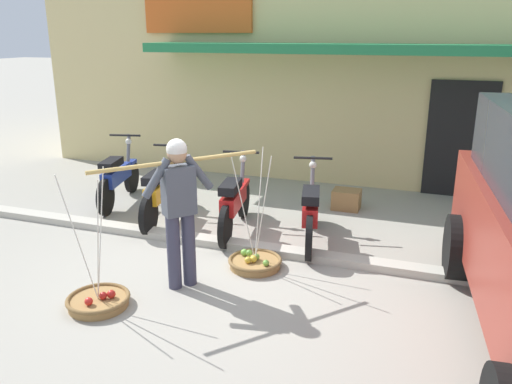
{
  "coord_description": "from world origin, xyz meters",
  "views": [
    {
      "loc": [
        2.38,
        -5.17,
        2.75
      ],
      "look_at": [
        0.3,
        0.6,
        0.85
      ],
      "focal_mm": 36.08,
      "sensor_mm": 36.0,
      "label": 1
    }
  ],
  "objects_px": {
    "motorcycle_third_in_row": "(235,202)",
    "motorcycle_nearest_shop": "(118,177)",
    "fruit_vendor": "(179,204)",
    "wooden_crate": "(346,199)",
    "motorcycle_second_in_row": "(162,192)",
    "motorcycle_end_of_row": "(311,211)",
    "fruit_basket_right_side": "(255,262)",
    "fruit_basket_left_side": "(98,300)"
  },
  "relations": [
    {
      "from": "fruit_vendor",
      "to": "fruit_basket_left_side",
      "type": "bearing_deg",
      "value": -130.18
    },
    {
      "from": "motorcycle_third_in_row",
      "to": "wooden_crate",
      "type": "height_order",
      "value": "motorcycle_third_in_row"
    },
    {
      "from": "fruit_basket_left_side",
      "to": "fruit_basket_right_side",
      "type": "xyz_separation_m",
      "value": [
        1.22,
        1.44,
        0.0
      ]
    },
    {
      "from": "motorcycle_end_of_row",
      "to": "motorcycle_third_in_row",
      "type": "bearing_deg",
      "value": 179.69
    },
    {
      "from": "fruit_vendor",
      "to": "motorcycle_nearest_shop",
      "type": "height_order",
      "value": "fruit_vendor"
    },
    {
      "from": "fruit_vendor",
      "to": "wooden_crate",
      "type": "relative_size",
      "value": 3.85
    },
    {
      "from": "fruit_basket_left_side",
      "to": "motorcycle_second_in_row",
      "type": "relative_size",
      "value": 0.8
    },
    {
      "from": "motorcycle_third_in_row",
      "to": "motorcycle_end_of_row",
      "type": "distance_m",
      "value": 1.11
    },
    {
      "from": "motorcycle_nearest_shop",
      "to": "wooden_crate",
      "type": "height_order",
      "value": "motorcycle_nearest_shop"
    },
    {
      "from": "fruit_basket_right_side",
      "to": "motorcycle_nearest_shop",
      "type": "relative_size",
      "value": 0.81
    },
    {
      "from": "motorcycle_third_in_row",
      "to": "motorcycle_nearest_shop",
      "type": "bearing_deg",
      "value": 166.73
    },
    {
      "from": "fruit_vendor",
      "to": "motorcycle_end_of_row",
      "type": "height_order",
      "value": "fruit_vendor"
    },
    {
      "from": "motorcycle_third_in_row",
      "to": "motorcycle_end_of_row",
      "type": "relative_size",
      "value": 1.01
    },
    {
      "from": "motorcycle_end_of_row",
      "to": "motorcycle_second_in_row",
      "type": "bearing_deg",
      "value": 178.23
    },
    {
      "from": "fruit_vendor",
      "to": "wooden_crate",
      "type": "bearing_deg",
      "value": 68.97
    },
    {
      "from": "fruit_basket_left_side",
      "to": "motorcycle_end_of_row",
      "type": "xyz_separation_m",
      "value": [
        1.66,
        2.46,
        0.38
      ]
    },
    {
      "from": "fruit_vendor",
      "to": "motorcycle_third_in_row",
      "type": "xyz_separation_m",
      "value": [
        -0.07,
        1.74,
        -0.53
      ]
    },
    {
      "from": "motorcycle_second_in_row",
      "to": "wooden_crate",
      "type": "relative_size",
      "value": 4.1
    },
    {
      "from": "motorcycle_second_in_row",
      "to": "motorcycle_end_of_row",
      "type": "height_order",
      "value": "same"
    },
    {
      "from": "motorcycle_nearest_shop",
      "to": "fruit_basket_right_side",
      "type": "bearing_deg",
      "value": -27.61
    },
    {
      "from": "fruit_basket_left_side",
      "to": "motorcycle_third_in_row",
      "type": "height_order",
      "value": "fruit_basket_left_side"
    },
    {
      "from": "fruit_basket_left_side",
      "to": "fruit_vendor",
      "type": "bearing_deg",
      "value": 49.82
    },
    {
      "from": "fruit_vendor",
      "to": "motorcycle_second_in_row",
      "type": "xyz_separation_m",
      "value": [
        -1.27,
        1.81,
        -0.53
      ]
    },
    {
      "from": "fruit_basket_right_side",
      "to": "wooden_crate",
      "type": "relative_size",
      "value": 3.3
    },
    {
      "from": "motorcycle_third_in_row",
      "to": "motorcycle_end_of_row",
      "type": "bearing_deg",
      "value": -0.31
    },
    {
      "from": "motorcycle_nearest_shop",
      "to": "wooden_crate",
      "type": "xyz_separation_m",
      "value": [
        3.64,
        1.01,
        -0.29
      ]
    },
    {
      "from": "fruit_basket_left_side",
      "to": "motorcycle_nearest_shop",
      "type": "bearing_deg",
      "value": 120.45
    },
    {
      "from": "fruit_basket_left_side",
      "to": "motorcycle_end_of_row",
      "type": "relative_size",
      "value": 0.81
    },
    {
      "from": "motorcycle_second_in_row",
      "to": "motorcycle_third_in_row",
      "type": "distance_m",
      "value": 1.21
    },
    {
      "from": "fruit_vendor",
      "to": "motorcycle_end_of_row",
      "type": "relative_size",
      "value": 0.94
    },
    {
      "from": "fruit_basket_left_side",
      "to": "wooden_crate",
      "type": "bearing_deg",
      "value": 64.95
    },
    {
      "from": "motorcycle_second_in_row",
      "to": "fruit_basket_right_side",
      "type": "bearing_deg",
      "value": -29.9
    },
    {
      "from": "motorcycle_nearest_shop",
      "to": "motorcycle_third_in_row",
      "type": "height_order",
      "value": "same"
    },
    {
      "from": "fruit_vendor",
      "to": "motorcycle_third_in_row",
      "type": "distance_m",
      "value": 1.82
    },
    {
      "from": "motorcycle_end_of_row",
      "to": "wooden_crate",
      "type": "xyz_separation_m",
      "value": [
        0.22,
        1.56,
        -0.29
      ]
    },
    {
      "from": "fruit_basket_left_side",
      "to": "motorcycle_third_in_row",
      "type": "relative_size",
      "value": 0.8
    },
    {
      "from": "fruit_basket_right_side",
      "to": "motorcycle_third_in_row",
      "type": "bearing_deg",
      "value": 123.58
    },
    {
      "from": "motorcycle_second_in_row",
      "to": "motorcycle_third_in_row",
      "type": "xyz_separation_m",
      "value": [
        1.21,
        -0.07,
        0.0
      ]
    },
    {
      "from": "fruit_basket_left_side",
      "to": "motorcycle_second_in_row",
      "type": "xyz_separation_m",
      "value": [
        -0.66,
        2.53,
        0.38
      ]
    },
    {
      "from": "motorcycle_nearest_shop",
      "to": "fruit_vendor",
      "type": "bearing_deg",
      "value": -43.85
    },
    {
      "from": "fruit_basket_left_side",
      "to": "motorcycle_second_in_row",
      "type": "distance_m",
      "value": 2.64
    },
    {
      "from": "fruit_basket_right_side",
      "to": "motorcycle_end_of_row",
      "type": "bearing_deg",
      "value": 66.66
    }
  ]
}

